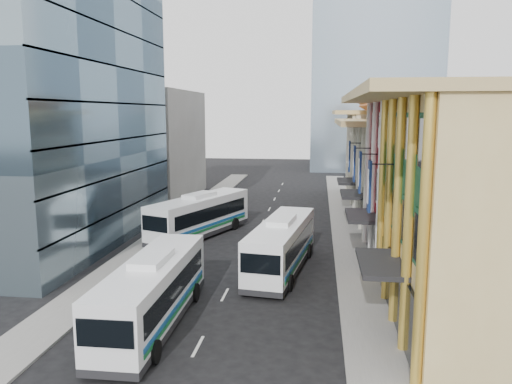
# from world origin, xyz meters

# --- Properties ---
(ground) EXTENTS (200.00, 200.00, 0.00)m
(ground) POSITION_xyz_m (0.00, 0.00, 0.00)
(ground) COLOR black
(ground) RESTS_ON ground
(sidewalk_right) EXTENTS (3.00, 90.00, 0.15)m
(sidewalk_right) POSITION_xyz_m (8.50, 22.00, 0.07)
(sidewalk_right) COLOR slate
(sidewalk_right) RESTS_ON ground
(sidewalk_left) EXTENTS (3.00, 90.00, 0.15)m
(sidewalk_left) POSITION_xyz_m (-8.50, 22.00, 0.07)
(sidewalk_left) COLOR slate
(sidewalk_left) RESTS_ON ground
(shophouse_tan) EXTENTS (8.00, 14.00, 12.00)m
(shophouse_tan) POSITION_xyz_m (14.00, 5.00, 6.00)
(shophouse_tan) COLOR #D5BB7A
(shophouse_tan) RESTS_ON ground
(shophouse_red) EXTENTS (8.00, 10.00, 12.00)m
(shophouse_red) POSITION_xyz_m (14.00, 17.00, 6.00)
(shophouse_red) COLOR maroon
(shophouse_red) RESTS_ON ground
(shophouse_cream_near) EXTENTS (8.00, 9.00, 10.00)m
(shophouse_cream_near) POSITION_xyz_m (14.00, 26.50, 5.00)
(shophouse_cream_near) COLOR beige
(shophouse_cream_near) RESTS_ON ground
(shophouse_cream_mid) EXTENTS (8.00, 9.00, 10.00)m
(shophouse_cream_mid) POSITION_xyz_m (14.00, 35.50, 5.00)
(shophouse_cream_mid) COLOR beige
(shophouse_cream_mid) RESTS_ON ground
(shophouse_cream_far) EXTENTS (8.00, 12.00, 11.00)m
(shophouse_cream_far) POSITION_xyz_m (14.00, 46.00, 5.50)
(shophouse_cream_far) COLOR beige
(shophouse_cream_far) RESTS_ON ground
(office_tower) EXTENTS (12.00, 26.00, 30.00)m
(office_tower) POSITION_xyz_m (-17.00, 19.00, 15.00)
(office_tower) COLOR #3B4F5D
(office_tower) RESTS_ON ground
(office_block_far) EXTENTS (10.00, 18.00, 14.00)m
(office_block_far) POSITION_xyz_m (-16.00, 42.00, 7.00)
(office_block_far) COLOR gray
(office_block_far) RESTS_ON ground
(bus_left_near) EXTENTS (2.91, 12.15, 3.89)m
(bus_left_near) POSITION_xyz_m (-2.92, 3.11, 1.95)
(bus_left_near) COLOR white
(bus_left_near) RESTS_ON ground
(bus_left_far) EXTENTS (7.42, 12.77, 4.04)m
(bus_left_far) POSITION_xyz_m (-5.02, 22.40, 2.02)
(bus_left_far) COLOR silver
(bus_left_far) RESTS_ON ground
(bus_right) EXTENTS (4.50, 12.50, 3.92)m
(bus_right) POSITION_xyz_m (3.14, 13.24, 1.96)
(bus_right) COLOR white
(bus_right) RESTS_ON ground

